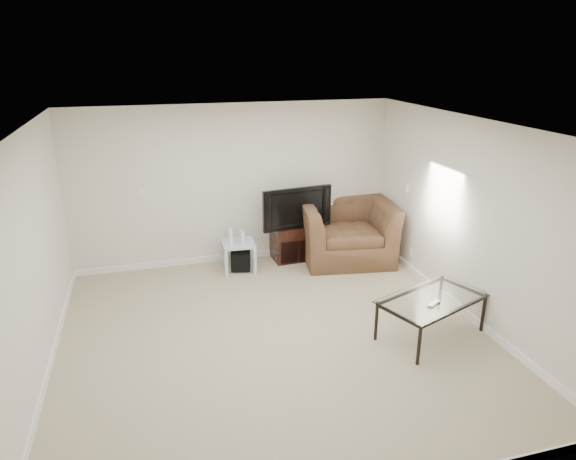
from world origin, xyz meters
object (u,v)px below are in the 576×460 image
object	(u,v)px
television	(294,206)
subwoofer	(241,260)
coffee_table	(431,316)
recliner	(347,221)
side_table	(239,256)
tv_stand	(294,242)

from	to	relation	value
television	subwoofer	size ratio (longest dim) A/B	3.63
coffee_table	recliner	bearing A→B (deg)	91.80
side_table	television	bearing A→B (deg)	11.96
tv_stand	subwoofer	world-z (taller)	tv_stand
tv_stand	subwoofer	size ratio (longest dim) A/B	2.33
recliner	subwoofer	bearing A→B (deg)	-171.96
television	recliner	distance (m)	0.88
television	coffee_table	xyz separation A→B (m)	(0.90, -2.71, -0.65)
tv_stand	side_table	size ratio (longest dim) A/B	1.42
subwoofer	side_table	bearing A→B (deg)	-149.27
tv_stand	subwoofer	distance (m)	0.95
side_table	recliner	xyz separation A→B (m)	(1.77, 0.00, 0.41)
tv_stand	side_table	distance (m)	0.98
side_table	subwoofer	bearing A→B (deg)	30.73
television	coffee_table	world-z (taller)	television
tv_stand	coffee_table	xyz separation A→B (m)	(0.90, -2.74, -0.03)
television	side_table	xyz separation A→B (m)	(-0.95, -0.20, -0.67)
subwoofer	television	bearing A→B (deg)	11.28
tv_stand	subwoofer	xyz separation A→B (m)	(-0.92, -0.21, -0.12)
tv_stand	recliner	world-z (taller)	recliner
television	recliner	bearing A→B (deg)	-21.33
side_table	tv_stand	bearing A→B (deg)	13.61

